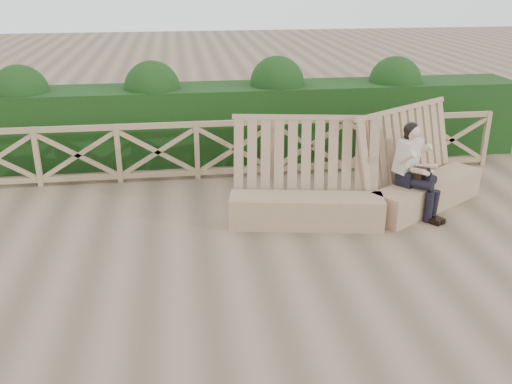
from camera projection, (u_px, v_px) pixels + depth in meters
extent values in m
plane|color=brown|center=(263.00, 265.00, 7.65)|extent=(60.00, 60.00, 0.00)
cube|color=#82644A|center=(306.00, 211.00, 8.74)|extent=(2.38, 0.90, 0.49)
cube|color=#82644A|center=(306.00, 170.00, 8.78)|extent=(2.38, 0.86, 1.60)
cube|color=#82644A|center=(427.00, 194.00, 9.40)|extent=(2.24, 1.66, 0.49)
cube|color=#82644A|center=(417.00, 157.00, 9.38)|extent=(2.22, 1.62, 1.60)
cube|color=black|center=(409.00, 177.00, 9.08)|extent=(0.47, 0.45, 0.23)
cube|color=beige|center=(408.00, 155.00, 8.99)|extent=(0.52, 0.50, 0.55)
sphere|color=tan|center=(413.00, 131.00, 8.81)|extent=(0.31, 0.31, 0.22)
sphere|color=black|center=(411.00, 130.00, 8.82)|extent=(0.34, 0.34, 0.24)
cylinder|color=black|center=(418.00, 183.00, 8.89)|extent=(0.42, 0.48, 0.16)
cylinder|color=black|center=(423.00, 176.00, 8.99)|extent=(0.43, 0.48, 0.17)
cylinder|color=black|center=(429.00, 208.00, 8.86)|extent=(0.18, 0.18, 0.49)
cylinder|color=black|center=(434.00, 206.00, 8.93)|extent=(0.18, 0.18, 0.49)
cube|color=black|center=(433.00, 221.00, 8.87)|extent=(0.23, 0.26, 0.08)
cube|color=black|center=(437.00, 220.00, 8.93)|extent=(0.23, 0.26, 0.08)
cube|color=black|center=(421.00, 174.00, 8.94)|extent=(0.33, 0.31, 0.19)
cube|color=black|center=(430.00, 173.00, 8.79)|extent=(0.12, 0.12, 0.13)
cube|color=#977558|center=(235.00, 123.00, 10.49)|extent=(10.10, 0.07, 0.10)
cube|color=#977558|center=(235.00, 170.00, 10.83)|extent=(10.10, 0.07, 0.10)
cube|color=black|center=(229.00, 122.00, 11.70)|extent=(12.00, 1.20, 1.50)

